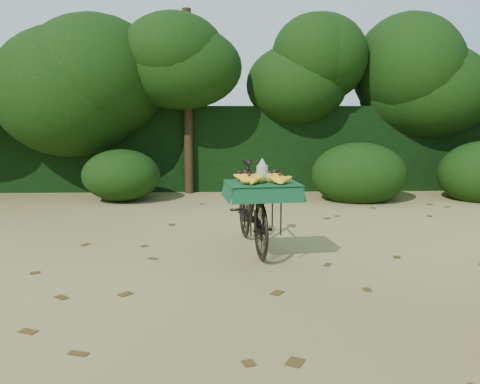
{
  "coord_description": "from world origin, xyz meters",
  "views": [
    {
      "loc": [
        -1.07,
        -5.21,
        1.67
      ],
      "look_at": [
        -0.89,
        0.4,
        0.79
      ],
      "focal_mm": 38.0,
      "sensor_mm": 36.0,
      "label": 1
    }
  ],
  "objects": [
    {
      "name": "tree_row",
      "position": [
        -0.65,
        5.5,
        2.0
      ],
      "size": [
        14.5,
        2.0,
        4.0
      ],
      "primitive_type": null,
      "color": "black",
      "rests_on": "ground"
    },
    {
      "name": "vendor_bicycle",
      "position": [
        -0.73,
        0.87,
        0.55
      ],
      "size": [
        0.87,
        1.89,
        1.09
      ],
      "rotation": [
        0.0,
        0.0,
        0.13
      ],
      "color": "black",
      "rests_on": "ground"
    },
    {
      "name": "hedge_backdrop",
      "position": [
        0.0,
        6.3,
        0.9
      ],
      "size": [
        26.0,
        1.8,
        1.8
      ],
      "primitive_type": "cube",
      "color": "black",
      "rests_on": "ground"
    },
    {
      "name": "leaf_litter",
      "position": [
        0.0,
        0.65,
        0.01
      ],
      "size": [
        7.0,
        7.3,
        0.01
      ],
      "primitive_type": null,
      "color": "#463112",
      "rests_on": "ground"
    },
    {
      "name": "bush_clumps",
      "position": [
        0.5,
        4.3,
        0.45
      ],
      "size": [
        8.8,
        1.7,
        0.9
      ],
      "primitive_type": null,
      "color": "black",
      "rests_on": "ground"
    },
    {
      "name": "ground",
      "position": [
        0.0,
        0.0,
        0.0
      ],
      "size": [
        80.0,
        80.0,
        0.0
      ],
      "primitive_type": "plane",
      "color": "tan",
      "rests_on": "ground"
    }
  ]
}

